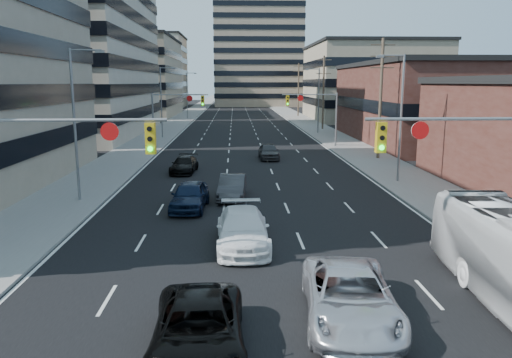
{
  "coord_description": "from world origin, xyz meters",
  "views": [
    {
      "loc": [
        -1.12,
        -9.61,
        7.08
      ],
      "look_at": [
        -0.07,
        15.55,
        2.2
      ],
      "focal_mm": 35.0,
      "sensor_mm": 36.0,
      "label": 1
    }
  ],
  "objects_px": {
    "white_van": "(243,229)",
    "sedan_blue": "(190,196)",
    "black_pickup": "(198,330)",
    "silver_suv": "(350,296)"
  },
  "relations": [
    {
      "from": "sedan_blue",
      "to": "black_pickup",
      "type": "bearing_deg",
      "value": -80.31
    },
    {
      "from": "silver_suv",
      "to": "sedan_blue",
      "type": "relative_size",
      "value": 1.23
    },
    {
      "from": "black_pickup",
      "to": "silver_suv",
      "type": "xyz_separation_m",
      "value": [
        4.39,
        1.75,
        0.07
      ]
    },
    {
      "from": "white_van",
      "to": "black_pickup",
      "type": "bearing_deg",
      "value": -99.3
    },
    {
      "from": "silver_suv",
      "to": "sedan_blue",
      "type": "bearing_deg",
      "value": 118.77
    },
    {
      "from": "white_van",
      "to": "sedan_blue",
      "type": "bearing_deg",
      "value": 112.47
    },
    {
      "from": "white_van",
      "to": "silver_suv",
      "type": "bearing_deg",
      "value": -67.53
    },
    {
      "from": "black_pickup",
      "to": "white_van",
      "type": "bearing_deg",
      "value": 80.02
    },
    {
      "from": "black_pickup",
      "to": "white_van",
      "type": "height_order",
      "value": "white_van"
    },
    {
      "from": "black_pickup",
      "to": "sedan_blue",
      "type": "bearing_deg",
      "value": 94.19
    }
  ]
}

